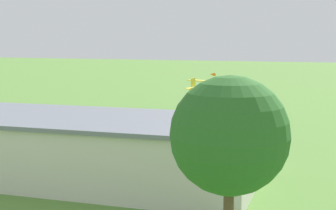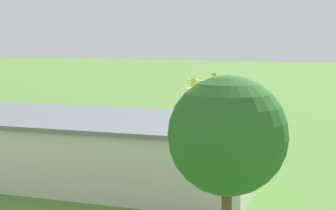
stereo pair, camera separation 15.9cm
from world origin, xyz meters
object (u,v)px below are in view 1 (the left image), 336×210
(person_crossing_taxiway, at_px, (49,124))
(person_walking_on_apron, at_px, (210,136))
(person_by_parked_cars, at_px, (276,149))
(tree_at_field_edge, at_px, (230,136))
(biplane, at_px, (205,88))
(hangar, at_px, (42,145))
(person_watching_takeoff, at_px, (64,128))
(person_at_fence_line, at_px, (250,138))
(windsock, at_px, (212,76))

(person_crossing_taxiway, xyz_separation_m, person_walking_on_apron, (-22.49, 0.46, -0.05))
(person_by_parked_cars, bearing_deg, person_crossing_taxiway, -9.14)
(tree_at_field_edge, bearing_deg, person_crossing_taxiway, -45.51)
(biplane, bearing_deg, hangar, 85.89)
(person_watching_takeoff, bearing_deg, person_crossing_taxiway, -23.96)
(biplane, height_order, person_watching_takeoff, biplane)
(person_crossing_taxiway, xyz_separation_m, person_at_fence_line, (-27.16, -0.24, -0.03))
(biplane, distance_m, person_watching_takeoff, 26.47)
(tree_at_field_edge, bearing_deg, person_walking_on_apron, -72.63)
(person_crossing_taxiway, xyz_separation_m, windsock, (-11.98, -38.37, 4.15))
(windsock, bearing_deg, person_crossing_taxiway, 72.66)
(hangar, bearing_deg, person_at_fence_line, -126.54)
(person_at_fence_line, bearing_deg, person_walking_on_apron, 8.56)
(person_at_fence_line, bearing_deg, person_crossing_taxiway, 0.50)
(hangar, relative_size, person_crossing_taxiway, 23.84)
(person_watching_takeoff, xyz_separation_m, tree_at_field_edge, (-29.67, 31.99, 6.61))
(person_by_parked_cars, height_order, person_at_fence_line, person_by_parked_cars)
(person_at_fence_line, height_order, windsock, windsock)
(person_at_fence_line, distance_m, windsock, 41.26)
(person_at_fence_line, height_order, tree_at_field_edge, tree_at_field_edge)
(person_at_fence_line, bearing_deg, tree_at_field_edge, 99.50)
(person_crossing_taxiway, height_order, person_at_fence_line, person_crossing_taxiway)
(hangar, bearing_deg, biplane, -94.11)
(person_watching_takeoff, distance_m, person_crossing_taxiway, 3.40)
(person_watching_takeoff, bearing_deg, person_at_fence_line, -176.15)
(person_crossing_taxiway, relative_size, person_by_parked_cars, 0.99)
(person_by_parked_cars, relative_size, person_at_fence_line, 1.04)
(hangar, distance_m, tree_at_field_edge, 24.99)
(person_by_parked_cars, bearing_deg, tree_at_field_edge, 93.72)
(person_watching_takeoff, relative_size, tree_at_field_edge, 0.15)
(hangar, bearing_deg, person_watching_takeoff, -63.27)
(hangar, distance_m, person_watching_takeoff, 20.65)
(biplane, height_order, windsock, biplane)
(person_walking_on_apron, xyz_separation_m, person_at_fence_line, (-4.67, -0.70, 0.02))
(hangar, distance_m, person_at_fence_line, 24.95)
(biplane, distance_m, person_at_fence_line, 24.87)
(hangar, bearing_deg, windsock, -89.63)
(person_crossing_taxiway, bearing_deg, person_by_parked_cars, 170.86)
(person_walking_on_apron, distance_m, windsock, 40.45)
(biplane, xyz_separation_m, tree_at_field_edge, (-17.44, 55.20, 3.08))
(person_watching_takeoff, xyz_separation_m, windsock, (-8.87, -39.75, 4.17))
(person_walking_on_apron, bearing_deg, person_watching_takeoff, 2.70)
(person_by_parked_cars, xyz_separation_m, person_at_fence_line, (3.78, -5.22, -0.04))
(person_walking_on_apron, bearing_deg, person_crossing_taxiway, -1.18)
(person_crossing_taxiway, xyz_separation_m, tree_at_field_edge, (-32.78, 33.37, 6.59))
(biplane, xyz_separation_m, windsock, (3.36, -16.54, 0.65))
(person_by_parked_cars, bearing_deg, person_at_fence_line, -54.11)
(biplane, bearing_deg, windsock, -78.53)
(biplane, height_order, tree_at_field_edge, tree_at_field_edge)
(biplane, xyz_separation_m, person_by_parked_cars, (-15.59, 26.81, -3.49))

